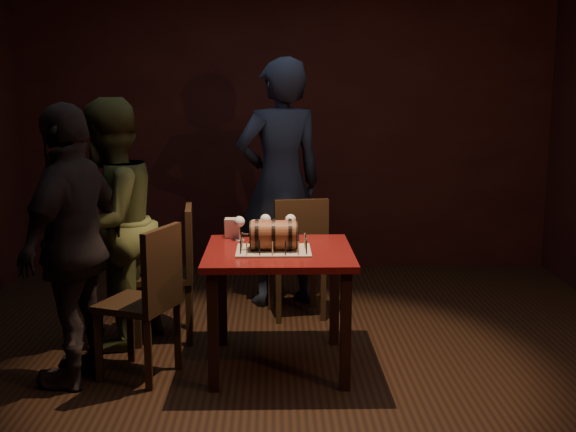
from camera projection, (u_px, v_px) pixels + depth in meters
The scene contains 16 objects.
room_shell at pixel (294, 144), 4.32m from camera, with size 5.04×5.04×2.80m.
pub_table at pixel (279, 267), 4.45m from camera, with size 0.90×0.90×0.75m.
cake_board at pixel (274, 250), 4.38m from camera, with size 0.45×0.35×0.01m, color #A19382.
barrel_cake at pixel (273, 235), 4.36m from camera, with size 0.34×0.20×0.20m.
birthday_candles at pixel (274, 243), 4.37m from camera, with size 0.40×0.30×0.09m.
wine_glass_left at pixel (239, 223), 4.67m from camera, with size 0.07×0.07×0.16m.
wine_glass_mid at pixel (265, 221), 4.74m from camera, with size 0.07×0.07×0.16m.
wine_glass_right at pixel (291, 221), 4.74m from camera, with size 0.07×0.07×0.16m.
pint_of_ale at pixel (257, 233), 4.58m from camera, with size 0.07×0.07×0.15m.
menu_card at pixel (232, 229), 4.75m from camera, with size 0.10×0.05×0.13m, color white, non-canonical shape.
chair_back at pixel (299, 251), 5.39m from camera, with size 0.46×0.46×0.93m.
chair_left_rear at pixel (175, 265), 4.97m from camera, with size 0.44×0.44×0.93m.
chair_left_front at pixel (149, 294), 4.29m from camera, with size 0.52×0.52×0.93m.
person_back at pixel (280, 183), 5.71m from camera, with size 0.71×0.47×1.96m, color #1B2337.
person_left_rear at pixel (109, 224), 4.80m from camera, with size 0.81×0.63×1.67m, color #394020.
person_left_front at pixel (74, 246), 4.18m from camera, with size 0.97×0.40×1.66m, color black.
Camera 1 is at (-0.13, -4.33, 1.74)m, focal length 45.00 mm.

